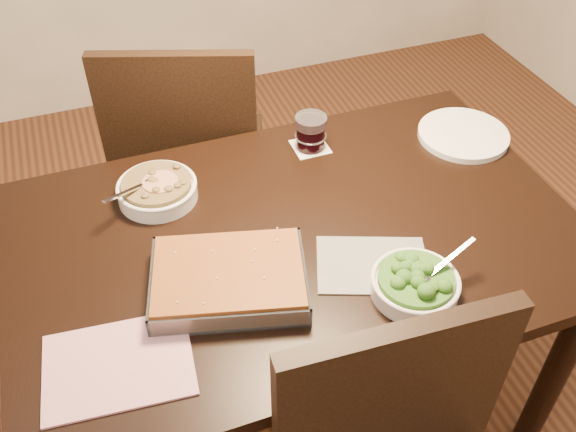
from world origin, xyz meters
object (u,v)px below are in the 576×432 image
object	(u,v)px
table	(296,260)
chair_far	(190,155)
wine_tumbler	(311,131)
baking_dish	(229,279)
broccoli_bowl	(415,284)
dinner_plate	(463,135)
stew_bowl	(157,189)

from	to	relation	value
table	chair_far	world-z (taller)	chair_far
wine_tumbler	table	bearing A→B (deg)	-116.99
wine_tumbler	chair_far	bearing A→B (deg)	130.24
table	wine_tumbler	world-z (taller)	wine_tumbler
baking_dish	wine_tumbler	distance (m)	0.57
chair_far	broccoli_bowl	bearing A→B (deg)	127.41
broccoli_bowl	baking_dish	world-z (taller)	broccoli_bowl
dinner_plate	chair_far	bearing A→B (deg)	148.19
broccoli_bowl	wine_tumbler	world-z (taller)	wine_tumbler
table	baking_dish	xyz separation A→B (m)	(-0.20, -0.12, 0.13)
stew_bowl	wine_tumbler	size ratio (longest dim) A/B	2.10
dinner_plate	chair_far	xyz separation A→B (m)	(-0.73, 0.45, -0.20)
baking_dish	dinner_plate	xyz separation A→B (m)	(0.80, 0.33, -0.02)
stew_bowl	baking_dish	size ratio (longest dim) A/B	0.52
wine_tumbler	dinner_plate	world-z (taller)	wine_tumbler
table	baking_dish	world-z (taller)	baking_dish
stew_bowl	dinner_plate	distance (m)	0.89
baking_dish	table	bearing A→B (deg)	44.25
broccoli_bowl	dinner_plate	bearing A→B (deg)	48.74
table	wine_tumbler	xyz separation A→B (m)	(0.16, 0.32, 0.15)
wine_tumbler	dinner_plate	bearing A→B (deg)	-13.86
stew_bowl	wine_tumbler	xyz separation A→B (m)	(0.45, 0.07, 0.03)
table	chair_far	bearing A→B (deg)	101.02
baking_dish	dinner_plate	distance (m)	0.87
baking_dish	dinner_plate	size ratio (longest dim) A/B	1.52
broccoli_bowl	baking_dish	distance (m)	0.41
broccoli_bowl	wine_tumbler	bearing A→B (deg)	91.61
wine_tumbler	dinner_plate	distance (m)	0.45
dinner_plate	stew_bowl	bearing A→B (deg)	177.61
stew_bowl	table	bearing A→B (deg)	-40.33
baking_dish	stew_bowl	bearing A→B (deg)	118.34
broccoli_bowl	stew_bowl	bearing A→B (deg)	132.30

